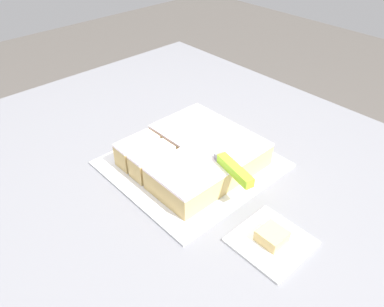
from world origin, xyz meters
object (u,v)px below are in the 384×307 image
at_px(cake_board, 192,164).
at_px(knife, 227,163).
at_px(brownie, 272,236).
at_px(cake, 194,154).

distance_m(cake_board, knife, 0.14).
relative_size(cake_board, brownie, 7.38).
height_order(cake, knife, knife).
bearing_deg(knife, cake, 9.19).
xyz_separation_m(cake, knife, (0.12, -0.01, 0.04)).
relative_size(cake, brownie, 5.68).
distance_m(cake_board, cake, 0.03).
xyz_separation_m(cake_board, brownie, (0.29, -0.05, 0.02)).
distance_m(cake, knife, 0.12).
height_order(cake, brownie, cake).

